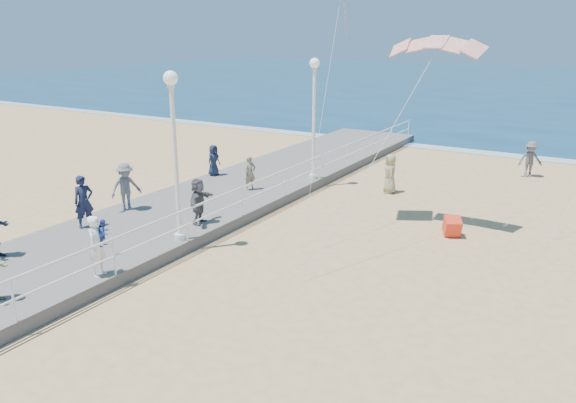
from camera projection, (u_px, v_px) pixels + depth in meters
The scene contains 18 objects.
ground at pixel (328, 288), 15.55m from camera, with size 160.00×160.00×0.00m, color tan.
ocean at pixel (568, 88), 68.92m from camera, with size 160.00×90.00×0.05m, color navy.
surf_line at pixel (489, 153), 32.37m from camera, with size 160.00×1.20×0.04m, color white.
boardwalk at pixel (133, 233), 19.17m from camera, with size 5.00×44.00×0.40m, color slate.
railing at pixel (186, 216), 17.66m from camera, with size 0.05×42.00×0.55m.
lamp_post_mid at pixel (174, 139), 17.10m from camera, with size 0.44×0.44×5.32m.
lamp_post_far at pixel (314, 106), 24.49m from camera, with size 0.44×0.44×5.32m.
woman_holding_toddler at pixel (97, 246), 15.18m from camera, with size 0.63×0.41×1.72m, color white.
toddler_held at pixel (104, 233), 15.12m from camera, with size 0.37×0.29×0.76m, color #2C46A8.
spectator_0 at pixel (84, 202), 18.93m from camera, with size 0.66×0.43×1.81m, color #181E36.
spectator_2 at pixel (126, 187), 20.76m from camera, with size 1.16×0.66×1.79m, color slate.
spectator_4 at pixel (214, 160), 25.79m from camera, with size 0.70×0.46×1.43m, color #192339.
spectator_5 at pixel (199, 201), 19.34m from camera, with size 1.50×0.48×1.61m, color #525156.
spectator_6 at pixel (250, 173), 23.44m from camera, with size 0.53×0.35×1.45m, color #83795A.
beach_walker_a at pixel (530, 159), 27.05m from camera, with size 1.13×0.65×1.76m, color #555459.
beach_walker_c at pixel (390, 174), 24.42m from camera, with size 0.84×0.55×1.72m, color gray.
box_kite at pixel (452, 228), 19.37m from camera, with size 0.55×0.55×0.60m, color red.
kite_parafoil at pixel (436, 42), 18.22m from camera, with size 3.17×0.90×0.30m, color red, non-canonical shape.
Camera 1 is at (6.29, -12.74, 6.87)m, focal length 35.00 mm.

